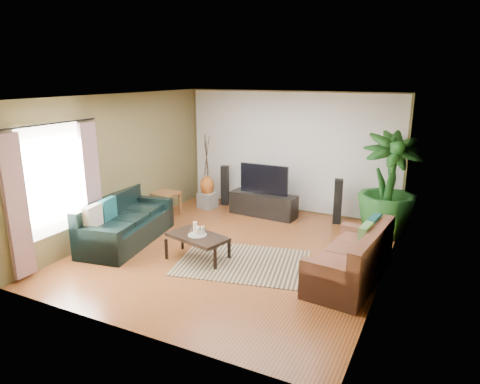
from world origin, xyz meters
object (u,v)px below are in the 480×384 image
Objects in this scene: tv_stand at (263,205)px; speaker_left at (225,185)px; coffee_table at (198,247)px; pedestal at (208,200)px; sofa_left at (127,220)px; television at (264,179)px; speaker_right at (338,201)px; vase at (207,186)px; side_table at (166,204)px; sofa_right at (350,255)px; potted_plant at (388,185)px.

speaker_left is at bearing 166.19° from tv_stand.
tv_stand is 1.23m from speaker_left.
coffee_table is 0.69× the size of tv_stand.
speaker_left is at bearing 124.26° from coffee_table.
sofa_left is at bearing -96.04° from pedestal.
speaker_right is (1.60, 0.21, -0.35)m from television.
vase is at bearing -174.49° from tv_stand.
speaker_left is 1.71× the size of side_table.
sofa_left is 1.60m from coffee_table.
sofa_left is 4.08m from sofa_right.
television is 1.16× the size of speaker_right.
sofa_right is at bearing -30.63° from vase.
tv_stand is 1.36× the size of television.
tv_stand is 1.41m from pedestal.
potted_plant is 5.48× the size of pedestal.
side_table is at bearing -167.43° from potted_plant.
sofa_left is at bearing -168.10° from coffee_table.
sofa_left is 1.05× the size of potted_plant.
television reaches higher than pedestal.
tv_stand is at bearing 102.64° from coffee_table.
side_table is (-1.90, -1.02, 0.03)m from tv_stand.
side_table is (-0.23, 1.54, -0.15)m from sofa_left.
sofa_right is at bearing -44.07° from television.
tv_stand is 1.58× the size of speaker_right.
television reaches higher than sofa_right.
speaker_right is 3.03m from pedestal.
pedestal is at bearing -174.49° from tv_stand.
coffee_table is at bearing -91.88° from television.
speaker_right is at bearing 5.31° from pedestal.
sofa_left is 2.22× the size of speaker_left.
pedestal is at bearing -177.09° from television.
coffee_table is 1.09× the size of speaker_right.
vase is at bearing 62.76° from side_table.
coffee_table is 3.32m from speaker_right.
potted_plant is 4.67m from side_table.
tv_stand is (0.09, 2.63, 0.04)m from coffee_table.
tv_stand reaches higher than pedestal.
potted_plant is 4.09m from pedestal.
speaker_right is (1.60, 0.23, 0.22)m from tv_stand.
pedestal is at bearing -114.68° from sofa_right.
speaker_right is 3.02m from vase.
coffee_table is at bearing -76.74° from sofa_right.
side_table is (-0.74, -1.37, -0.20)m from speaker_left.
speaker_left is at bearing -19.88° from sofa_left.
television reaches higher than sofa_left.
television is at bearing 93.41° from tv_stand.
speaker_left is at bearing 58.81° from vase.
vase is 1.11m from side_table.
speaker_right is 0.47× the size of potted_plant.
coffee_table is 2.89m from pedestal.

